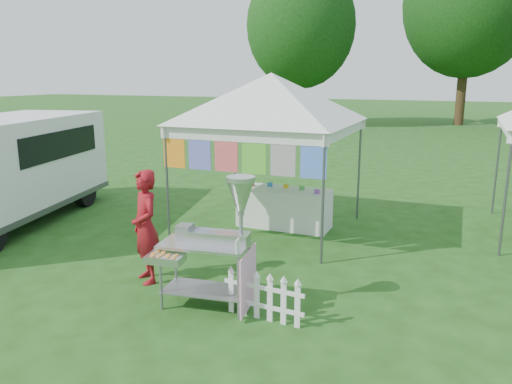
% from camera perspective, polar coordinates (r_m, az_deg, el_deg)
% --- Properties ---
extents(ground, '(120.00, 120.00, 0.00)m').
position_cam_1_polar(ground, '(6.92, -9.06, -12.20)').
color(ground, '#224413').
rests_on(ground, ground).
extents(canopy_main, '(4.24, 4.24, 3.45)m').
position_cam_1_polar(canopy_main, '(9.40, 1.75, 13.40)').
color(canopy_main, '#59595E').
rests_on(canopy_main, ground).
extents(tree_left, '(6.40, 6.40, 9.53)m').
position_cam_1_polar(tree_left, '(30.88, 5.15, 18.45)').
color(tree_left, '#3B2B15').
rests_on(tree_left, ground).
extents(tree_mid, '(7.60, 7.60, 11.52)m').
position_cam_1_polar(tree_mid, '(33.55, 23.20, 19.31)').
color(tree_mid, '#3B2B15').
rests_on(tree_mid, ground).
extents(donut_cart, '(1.26, 1.01, 1.75)m').
position_cam_1_polar(donut_cart, '(6.28, -4.38, -4.63)').
color(donut_cart, gray).
rests_on(donut_cart, ground).
extents(vendor, '(0.72, 0.68, 1.66)m').
position_cam_1_polar(vendor, '(7.35, -12.51, -3.90)').
color(vendor, maroon).
rests_on(vendor, ground).
extents(cargo_van, '(3.13, 5.44, 2.13)m').
position_cam_1_polar(cargo_van, '(11.24, -26.88, 2.51)').
color(cargo_van, white).
rests_on(cargo_van, ground).
extents(picket_fence, '(1.08, 0.10, 0.56)m').
position_cam_1_polar(picket_fence, '(6.24, 0.84, -12.03)').
color(picket_fence, white).
rests_on(picket_fence, ground).
extents(display_table, '(1.80, 0.70, 0.77)m').
position_cam_1_polar(display_table, '(9.91, 3.24, -1.83)').
color(display_table, white).
rests_on(display_table, ground).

